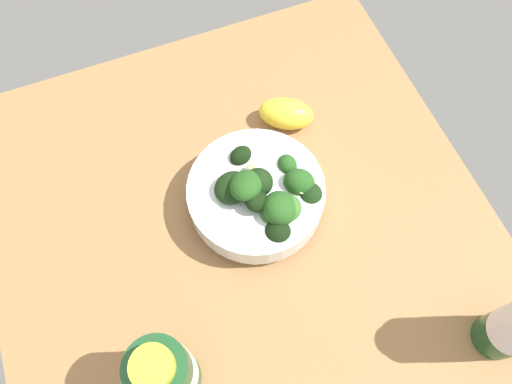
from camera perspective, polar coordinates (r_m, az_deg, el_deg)
The scene contains 4 objects.
ground_plane at distance 69.19cm, azimuth -1.87°, elevation -3.87°, with size 66.24×66.24×4.15cm, color #996D42.
bowl_of_broccoli at distance 64.48cm, azimuth 0.33°, elevation -0.29°, with size 18.07×18.07×9.89cm.
lemon_wedge at distance 72.78cm, azimuth 3.52°, elevation 9.04°, with size 8.05×4.73×4.38cm, color yellow.
bottle_tall at distance 56.74cm, azimuth -10.48°, elevation -19.95°, with size 6.62×6.62×14.72cm.
Camera 1 is at (6.93, 23.85, 62.50)cm, focal length 34.57 mm.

